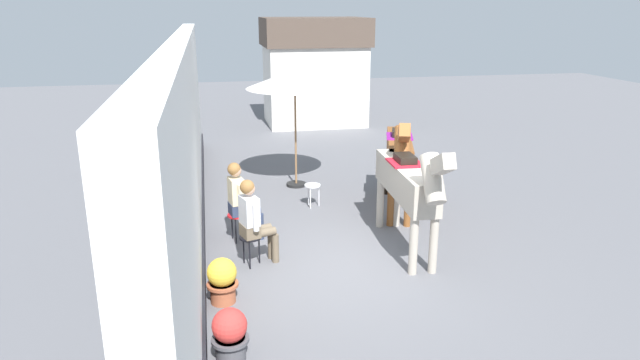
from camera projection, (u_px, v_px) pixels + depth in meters
name	position (u px, v px, depth m)	size (l,w,h in m)	color
ground_plane	(322.00, 203.00, 11.66)	(40.00, 40.00, 0.00)	slate
pub_facade_wall	(188.00, 154.00, 9.32)	(0.34, 14.00, 3.40)	white
distant_cottage	(314.00, 70.00, 19.05)	(3.40, 2.60, 3.50)	silver
seated_visitor_near	(254.00, 218.00, 8.66)	(0.61, 0.48, 1.39)	black
seated_visitor_far	(240.00, 197.00, 9.57)	(0.61, 0.48, 1.39)	red
saddled_horse_near	(409.00, 183.00, 9.05)	(0.53, 3.00, 2.06)	#B2A899
saddled_horse_far	(399.00, 153.00, 10.90)	(1.14, 2.91, 2.06)	brown
flower_planter_near	(230.00, 334.00, 6.39)	(0.43, 0.43, 0.64)	#4C4C51
flower_planter_far	(222.00, 280.00, 7.65)	(0.43, 0.43, 0.64)	#A85638
cafe_parasol	(295.00, 80.00, 12.06)	(2.10, 2.10, 2.58)	black
spare_stool_white	(312.00, 187.00, 11.32)	(0.32, 0.32, 0.46)	white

